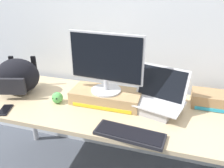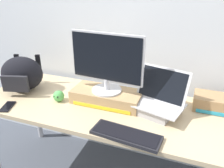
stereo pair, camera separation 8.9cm
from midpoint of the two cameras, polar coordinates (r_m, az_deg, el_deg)
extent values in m
cube|color=silver|center=(1.87, 6.46, 16.82)|extent=(7.00, 0.10, 2.60)
cube|color=tan|center=(1.66, 1.55, -6.15)|extent=(1.97, 0.70, 0.03)
cylinder|color=#B2B2B7|center=(2.46, -17.21, -5.88)|extent=(0.05, 0.05, 0.69)
cube|color=tan|center=(1.68, 0.21, -3.14)|extent=(0.51, 0.23, 0.10)
cube|color=yellow|center=(1.60, -1.23, -5.96)|extent=(0.43, 0.00, 0.02)
cylinder|color=silver|center=(1.66, 0.22, -1.50)|extent=(0.22, 0.22, 0.01)
cylinder|color=silver|center=(1.64, 0.22, -0.07)|extent=(0.04, 0.04, 0.08)
cube|color=silver|center=(1.56, 0.23, 6.55)|extent=(0.53, 0.05, 0.34)
cube|color=black|center=(1.55, 0.07, 6.44)|extent=(0.51, 0.04, 0.32)
cube|color=#ADADB2|center=(1.59, 12.43, -6.22)|extent=(0.26, 0.25, 0.07)
cube|color=silver|center=(1.57, 12.56, -5.03)|extent=(0.40, 0.32, 0.01)
cube|color=#B7B7BC|center=(1.58, 12.84, -4.55)|extent=(0.33, 0.21, 0.00)
cube|color=silver|center=(1.58, 14.07, -0.20)|extent=(0.36, 0.18, 0.22)
cube|color=black|center=(1.58, 14.02, -0.20)|extent=(0.32, 0.16, 0.20)
cube|color=black|center=(1.37, 5.44, -12.52)|extent=(0.42, 0.18, 0.02)
cube|color=black|center=(1.36, 5.46, -12.13)|extent=(0.40, 0.16, 0.00)
ellipsoid|color=black|center=(1.96, -20.24, 2.42)|extent=(0.38, 0.32, 0.28)
cube|color=#232328|center=(1.86, -21.68, 0.04)|extent=(0.20, 0.08, 0.13)
cube|color=black|center=(2.10, -21.20, 4.17)|extent=(0.04, 0.03, 0.21)
cube|color=black|center=(2.03, -16.53, 4.15)|extent=(0.04, 0.03, 0.21)
cube|color=black|center=(1.78, -23.25, -5.21)|extent=(0.11, 0.16, 0.01)
cube|color=black|center=(1.78, -23.28, -5.04)|extent=(0.09, 0.13, 0.00)
sphere|color=#56B256|center=(1.74, -11.69, -2.96)|extent=(0.08, 0.08, 0.08)
sphere|color=black|center=(1.71, -12.73, -3.08)|extent=(0.01, 0.01, 0.01)
sphere|color=black|center=(1.70, -11.91, -3.25)|extent=(0.01, 0.01, 0.01)
cube|color=#9E7A51|center=(1.77, 26.12, -4.34)|extent=(0.32, 0.18, 0.10)
cube|color=#2899BC|center=(1.70, 26.11, -6.74)|extent=(0.27, 0.00, 0.02)
camera|label=1|loc=(0.04, -88.36, 0.76)|focal=36.76mm
camera|label=2|loc=(0.04, 91.64, -0.76)|focal=36.76mm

